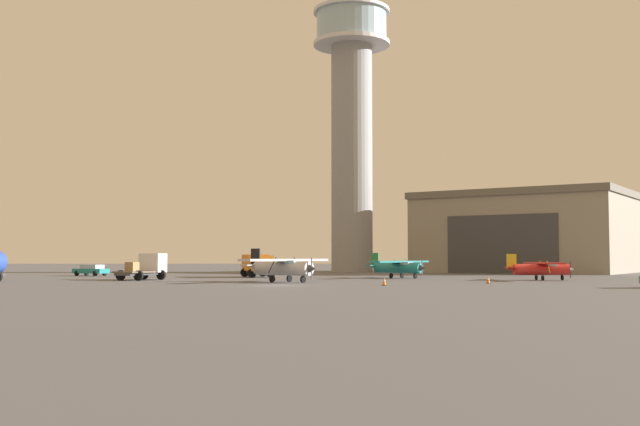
% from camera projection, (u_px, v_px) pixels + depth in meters
% --- Properties ---
extents(ground_plane, '(400.00, 400.00, 0.00)m').
position_uv_depth(ground_plane, '(278.00, 285.00, 61.46)').
color(ground_plane, '#545456').
extents(control_tower, '(11.89, 11.89, 44.90)m').
position_uv_depth(control_tower, '(352.00, 115.00, 118.44)').
color(control_tower, gray).
rests_on(control_tower, ground_plane).
extents(hangar, '(36.17, 34.40, 11.82)m').
position_uv_depth(hangar, '(525.00, 233.00, 113.67)').
color(hangar, gray).
rests_on(hangar, ground_plane).
extents(airplane_teal, '(7.40, 7.67, 2.75)m').
position_uv_depth(airplane_teal, '(397.00, 266.00, 82.60)').
color(airplane_teal, teal).
rests_on(airplane_teal, ground_plane).
extents(airplane_red, '(6.88, 8.74, 2.59)m').
position_uv_depth(airplane_red, '(540.00, 268.00, 74.95)').
color(airplane_red, red).
rests_on(airplane_red, ground_plane).
extents(airplane_silver, '(8.32, 8.70, 3.09)m').
position_uv_depth(airplane_silver, '(282.00, 266.00, 69.67)').
color(airplane_silver, '#B7BABF').
rests_on(airplane_silver, ground_plane).
extents(truck_box_orange, '(4.12, 6.70, 2.57)m').
position_uv_depth(truck_box_orange, '(257.00, 264.00, 86.74)').
color(truck_box_orange, '#38383D').
rests_on(truck_box_orange, ground_plane).
extents(truck_flatbed_white, '(4.64, 6.28, 2.65)m').
position_uv_depth(truck_flatbed_white, '(146.00, 267.00, 76.58)').
color(truck_flatbed_white, '#38383D').
rests_on(truck_flatbed_white, ground_plane).
extents(car_teal, '(4.76, 3.77, 1.37)m').
position_uv_depth(car_teal, '(91.00, 270.00, 92.39)').
color(car_teal, teal).
rests_on(car_teal, ground_plane).
extents(traffic_cone_near_left, '(0.36, 0.36, 0.60)m').
position_uv_depth(traffic_cone_near_left, '(488.00, 280.00, 66.44)').
color(traffic_cone_near_left, black).
rests_on(traffic_cone_near_left, ground_plane).
extents(traffic_cone_near_right, '(0.36, 0.36, 0.65)m').
position_uv_depth(traffic_cone_near_right, '(384.00, 281.00, 61.59)').
color(traffic_cone_near_right, black).
rests_on(traffic_cone_near_right, ground_plane).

